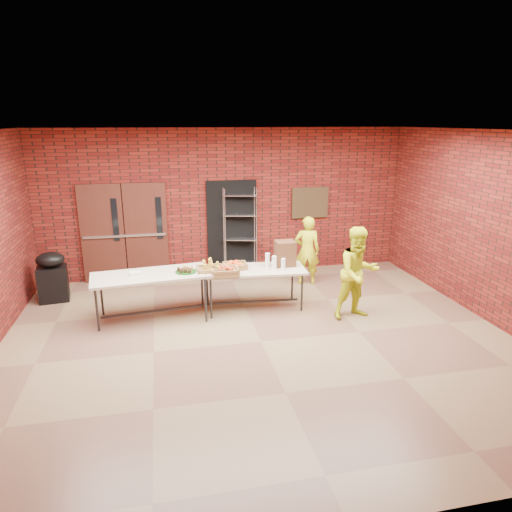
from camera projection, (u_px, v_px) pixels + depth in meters
The scene contains 19 objects.
room at pixel (261, 243), 6.71m from camera, with size 8.08×7.08×3.28m.
double_doors at pixel (125, 233), 9.66m from camera, with size 1.78×0.12×2.10m.
dark_doorway at pixel (232, 228), 10.13m from camera, with size 1.10×0.06×2.10m, color black.
bronze_plaque at pixel (310, 203), 10.34m from camera, with size 0.85×0.04×0.70m, color #3F3119.
wire_rack at pixel (240, 232), 10.05m from camera, with size 0.72×0.24×1.95m, color #AEADB4, non-canonical shape.
table_left at pixel (151, 278), 7.80m from camera, with size 2.07×1.05×0.82m.
table_right at pixel (254, 272), 8.26m from camera, with size 1.90×0.90×0.76m.
basket_bananas at pixel (211, 270), 7.98m from camera, with size 0.48×0.37×0.15m.
basket_oranges at pixel (235, 266), 8.24m from camera, with size 0.42×0.32×0.13m.
basket_apples at pixel (225, 271), 7.92m from camera, with size 0.47×0.37×0.15m.
muffin_tray at pixel (186, 270), 7.87m from camera, with size 0.36×0.36×0.09m.
napkin_box at pixel (135, 273), 7.72m from camera, with size 0.18×0.12×0.06m, color white.
coffee_dispenser at pixel (285, 253), 8.38m from camera, with size 0.35×0.31×0.46m, color #56351D.
cup_stack_front at pixel (274, 263), 8.18m from camera, with size 0.08×0.08×0.25m, color white.
cup_stack_mid at pixel (283, 264), 8.14m from camera, with size 0.07×0.07×0.22m, color white.
cup_stack_back at pixel (268, 260), 8.32m from camera, with size 0.09×0.09×0.26m, color white.
covered_grill at pixel (52, 277), 8.69m from camera, with size 0.58×0.51×0.96m.
volunteer_woman at pixel (307, 251), 9.52m from camera, with size 0.53×0.35×1.46m, color yellow.
volunteer_man at pixel (358, 273), 7.85m from camera, with size 0.79×0.62×1.63m, color yellow.
Camera 1 is at (-1.42, -6.33, 3.33)m, focal length 32.00 mm.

